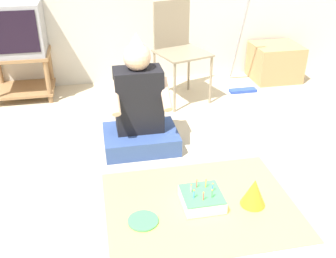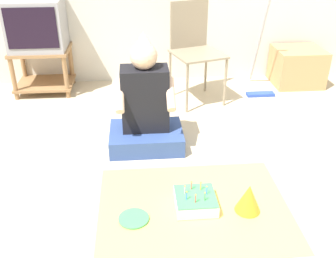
{
  "view_description": "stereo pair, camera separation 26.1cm",
  "coord_description": "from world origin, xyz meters",
  "px_view_note": "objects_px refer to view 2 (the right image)",
  "views": [
    {
      "loc": [
        -0.86,
        -1.8,
        1.59
      ],
      "look_at": [
        -0.4,
        0.45,
        0.35
      ],
      "focal_mm": 42.0,
      "sensor_mm": 36.0,
      "label": 1
    },
    {
      "loc": [
        -0.6,
        -1.84,
        1.59
      ],
      "look_at": [
        -0.4,
        0.45,
        0.35
      ],
      "focal_mm": 42.0,
      "sensor_mm": 36.0,
      "label": 2
    }
  ],
  "objects_px": {
    "tv": "(37,24)",
    "birthday_cake": "(195,201)",
    "dust_mop": "(260,63)",
    "person_seated": "(145,110)",
    "party_hat_blue": "(249,198)",
    "paper_plate": "(134,218)",
    "cardboard_box_stack": "(297,66)",
    "folding_chair": "(194,45)"
  },
  "relations": [
    {
      "from": "dust_mop",
      "to": "birthday_cake",
      "type": "relative_size",
      "value": 4.34
    },
    {
      "from": "tv",
      "to": "birthday_cake",
      "type": "xyz_separation_m",
      "value": [
        1.27,
        -1.99,
        -0.64
      ]
    },
    {
      "from": "dust_mop",
      "to": "paper_plate",
      "type": "distance_m",
      "value": 2.29
    },
    {
      "from": "cardboard_box_stack",
      "to": "dust_mop",
      "type": "distance_m",
      "value": 0.52
    },
    {
      "from": "folding_chair",
      "to": "cardboard_box_stack",
      "type": "bearing_deg",
      "value": 13.47
    },
    {
      "from": "dust_mop",
      "to": "tv",
      "type": "bearing_deg",
      "value": 174.4
    },
    {
      "from": "dust_mop",
      "to": "paper_plate",
      "type": "xyz_separation_m",
      "value": [
        -1.3,
        -1.86,
        -0.3
      ]
    },
    {
      "from": "tv",
      "to": "person_seated",
      "type": "xyz_separation_m",
      "value": [
        1.0,
        -1.19,
        -0.39
      ]
    },
    {
      "from": "paper_plate",
      "to": "party_hat_blue",
      "type": "bearing_deg",
      "value": 1.93
    },
    {
      "from": "person_seated",
      "to": "birthday_cake",
      "type": "distance_m",
      "value": 0.88
    },
    {
      "from": "cardboard_box_stack",
      "to": "party_hat_blue",
      "type": "height_order",
      "value": "cardboard_box_stack"
    },
    {
      "from": "dust_mop",
      "to": "folding_chair",
      "type": "bearing_deg",
      "value": -172.49
    },
    {
      "from": "folding_chair",
      "to": "paper_plate",
      "type": "xyz_separation_m",
      "value": [
        -0.6,
        -1.77,
        -0.53
      ]
    },
    {
      "from": "birthday_cake",
      "to": "cardboard_box_stack",
      "type": "bearing_deg",
      "value": 54.88
    },
    {
      "from": "person_seated",
      "to": "birthday_cake",
      "type": "xyz_separation_m",
      "value": [
        0.27,
        -0.8,
        -0.25
      ]
    },
    {
      "from": "dust_mop",
      "to": "party_hat_blue",
      "type": "height_order",
      "value": "dust_mop"
    },
    {
      "from": "cardboard_box_stack",
      "to": "birthday_cake",
      "type": "relative_size",
      "value": 1.98
    },
    {
      "from": "paper_plate",
      "to": "dust_mop",
      "type": "bearing_deg",
      "value": 55.21
    },
    {
      "from": "cardboard_box_stack",
      "to": "party_hat_blue",
      "type": "xyz_separation_m",
      "value": [
        -1.07,
        -2.03,
        -0.1
      ]
    },
    {
      "from": "dust_mop",
      "to": "party_hat_blue",
      "type": "distance_m",
      "value": 1.95
    },
    {
      "from": "tv",
      "to": "folding_chair",
      "type": "relative_size",
      "value": 0.57
    },
    {
      "from": "tv",
      "to": "person_seated",
      "type": "relative_size",
      "value": 0.59
    },
    {
      "from": "folding_chair",
      "to": "paper_plate",
      "type": "height_order",
      "value": "folding_chair"
    },
    {
      "from": "tv",
      "to": "dust_mop",
      "type": "relative_size",
      "value": 0.48
    },
    {
      "from": "cardboard_box_stack",
      "to": "birthday_cake",
      "type": "height_order",
      "value": "cardboard_box_stack"
    },
    {
      "from": "person_seated",
      "to": "paper_plate",
      "type": "bearing_deg",
      "value": -96.98
    },
    {
      "from": "party_hat_blue",
      "to": "person_seated",
      "type": "bearing_deg",
      "value": 124.22
    },
    {
      "from": "paper_plate",
      "to": "cardboard_box_stack",
      "type": "bearing_deg",
      "value": 49.31
    },
    {
      "from": "tv",
      "to": "party_hat_blue",
      "type": "distance_m",
      "value": 2.66
    },
    {
      "from": "person_seated",
      "to": "paper_plate",
      "type": "height_order",
      "value": "person_seated"
    },
    {
      "from": "person_seated",
      "to": "party_hat_blue",
      "type": "height_order",
      "value": "person_seated"
    },
    {
      "from": "dust_mop",
      "to": "birthday_cake",
      "type": "bearing_deg",
      "value": -117.18
    },
    {
      "from": "cardboard_box_stack",
      "to": "person_seated",
      "type": "bearing_deg",
      "value": -144.89
    },
    {
      "from": "dust_mop",
      "to": "person_seated",
      "type": "bearing_deg",
      "value": -140.54
    },
    {
      "from": "folding_chair",
      "to": "dust_mop",
      "type": "relative_size",
      "value": 0.85
    },
    {
      "from": "person_seated",
      "to": "tv",
      "type": "bearing_deg",
      "value": 129.9
    },
    {
      "from": "tv",
      "to": "person_seated",
      "type": "height_order",
      "value": "tv"
    },
    {
      "from": "person_seated",
      "to": "paper_plate",
      "type": "relative_size",
      "value": 4.86
    },
    {
      "from": "person_seated",
      "to": "birthday_cake",
      "type": "height_order",
      "value": "person_seated"
    },
    {
      "from": "dust_mop",
      "to": "paper_plate",
      "type": "height_order",
      "value": "dust_mop"
    },
    {
      "from": "person_seated",
      "to": "paper_plate",
      "type": "xyz_separation_m",
      "value": [
        -0.11,
        -0.89,
        -0.29
      ]
    },
    {
      "from": "cardboard_box_stack",
      "to": "paper_plate",
      "type": "height_order",
      "value": "cardboard_box_stack"
    }
  ]
}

